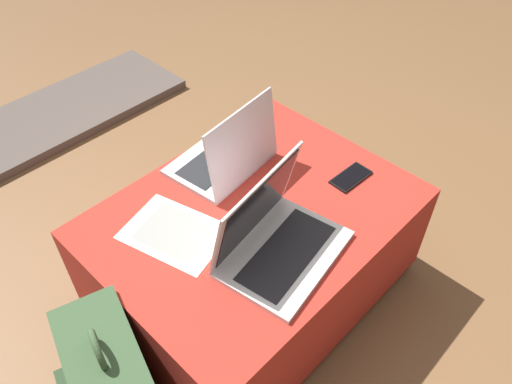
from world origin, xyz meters
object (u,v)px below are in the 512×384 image
object	(u,v)px
laptop_far	(227,156)
cell_phone	(351,177)
paper_sheet	(175,233)
laptop_near	(275,238)

from	to	relation	value
laptop_far	cell_phone	size ratio (longest dim) A/B	2.36
laptop_far	paper_sheet	bearing A→B (deg)	10.71
laptop_near	cell_phone	size ratio (longest dim) A/B	2.71
cell_phone	paper_sheet	bearing A→B (deg)	-109.95
laptop_near	cell_phone	xyz separation A→B (m)	(0.40, 0.03, -0.05)
cell_phone	paper_sheet	distance (m)	0.60
laptop_far	paper_sheet	world-z (taller)	laptop_far
laptop_far	paper_sheet	size ratio (longest dim) A/B	1.02
paper_sheet	cell_phone	bearing A→B (deg)	-37.69
laptop_near	laptop_far	size ratio (longest dim) A/B	1.15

